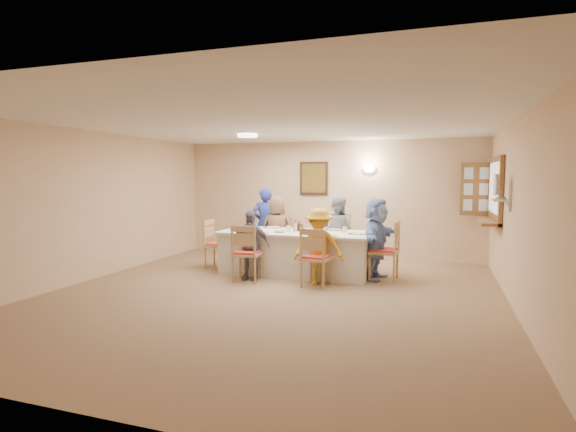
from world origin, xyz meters
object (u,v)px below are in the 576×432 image
(chair_back_right, at_px, (338,241))
(diner_back_right, at_px, (337,232))
(serving_hatch, at_px, (496,190))
(condiment_ketchup, at_px, (295,225))
(chair_front_left, at_px, (247,252))
(chair_right_end, at_px, (384,250))
(caregiver, at_px, (265,224))
(dining_table, at_px, (296,252))
(diner_front_right, at_px, (319,247))
(diner_back_left, at_px, (277,230))
(diner_right_end, at_px, (376,239))
(chair_left_end, at_px, (218,244))
(desk_fan, at_px, (499,190))
(chair_front_right, at_px, (317,257))
(chair_back_left, at_px, (279,240))
(diner_front_left, at_px, (250,245))

(chair_back_right, xyz_separation_m, diner_back_right, (0.00, -0.12, 0.18))
(serving_hatch, xyz_separation_m, condiment_ketchup, (-3.34, -0.79, -0.63))
(chair_front_left, relative_size, chair_right_end, 0.95)
(chair_front_left, bearing_deg, caregiver, -83.22)
(dining_table, relative_size, diner_front_right, 2.18)
(chair_back_right, bearing_deg, diner_back_right, -96.93)
(dining_table, height_order, diner_back_left, diner_back_left)
(diner_right_end, bearing_deg, diner_back_right, 60.64)
(chair_left_end, bearing_deg, chair_back_right, -70.26)
(serving_hatch, distance_m, desk_fan, 1.36)
(desk_fan, height_order, caregiver, desk_fan)
(chair_front_left, height_order, diner_right_end, diner_right_end)
(chair_front_right, xyz_separation_m, condiment_ketchup, (-0.62, 0.82, 0.40))
(diner_back_right, bearing_deg, caregiver, -9.35)
(diner_back_left, xyz_separation_m, diner_front_right, (1.20, -1.36, -0.06))
(chair_front_left, bearing_deg, chair_left_end, -46.31)
(chair_front_left, height_order, caregiver, caregiver)
(diner_back_left, bearing_deg, dining_table, 124.75)
(diner_back_right, bearing_deg, chair_front_left, 57.51)
(diner_back_right, relative_size, diner_front_right, 1.12)
(chair_left_end, bearing_deg, diner_back_right, -73.12)
(diner_back_left, distance_m, condiment_ketchup, 0.90)
(serving_hatch, xyz_separation_m, diner_right_end, (-1.90, -0.81, -0.81))
(diner_back_left, bearing_deg, diner_front_right, 124.75)
(desk_fan, distance_m, diner_front_right, 2.78)
(diner_back_right, bearing_deg, chair_left_end, 24.10)
(diner_back_left, height_order, diner_right_end, diner_right_end)
(diner_back_left, height_order, caregiver, caregiver)
(chair_front_left, relative_size, diner_right_end, 0.69)
(desk_fan, xyz_separation_m, dining_table, (-3.21, 0.54, -1.17))
(chair_front_right, distance_m, diner_right_end, 1.17)
(chair_back_left, xyz_separation_m, chair_right_end, (2.15, -0.80, 0.04))
(desk_fan, height_order, chair_back_right, desk_fan)
(chair_back_left, bearing_deg, chair_front_left, -84.97)
(chair_right_end, xyz_separation_m, diner_front_right, (-0.95, -0.68, 0.11))
(chair_back_left, distance_m, condiment_ketchup, 1.05)
(dining_table, distance_m, diner_right_end, 1.45)
(chair_front_left, relative_size, diner_back_right, 0.69)
(diner_right_end, bearing_deg, chair_front_right, 144.60)
(chair_front_right, distance_m, diner_back_left, 1.92)
(diner_front_left, bearing_deg, chair_back_right, 45.30)
(chair_back_right, bearing_deg, diner_front_right, -96.93)
(chair_left_end, xyz_separation_m, diner_back_left, (0.95, 0.68, 0.22))
(diner_front_left, relative_size, diner_right_end, 0.85)
(chair_right_end, bearing_deg, diner_front_left, -69.81)
(chair_front_right, bearing_deg, dining_table, -45.10)
(chair_front_right, distance_m, chair_left_end, 2.29)
(chair_right_end, height_order, diner_back_left, diner_back_left)
(diner_back_left, relative_size, diner_right_end, 0.97)
(desk_fan, xyz_separation_m, chair_front_right, (-2.61, -0.26, -1.08))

